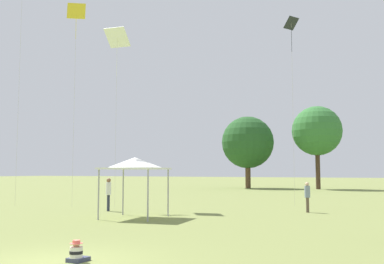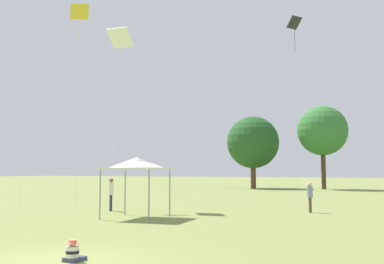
# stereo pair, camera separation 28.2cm
# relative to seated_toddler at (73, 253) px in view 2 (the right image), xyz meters

# --- Properties ---
(ground_plane) EXTENTS (300.00, 300.00, 0.00)m
(ground_plane) POSITION_rel_seated_toddler_xyz_m (-0.33, -0.38, -0.21)
(ground_plane) COLOR olive
(seated_toddler) EXTENTS (0.39, 0.49, 0.53)m
(seated_toddler) POSITION_rel_seated_toddler_xyz_m (0.00, 0.00, 0.00)
(seated_toddler) COLOR #383D56
(seated_toddler) RESTS_ON ground
(person_standing_0) EXTENTS (0.42, 0.42, 1.61)m
(person_standing_0) POSITION_rel_seated_toddler_xyz_m (2.22, 15.70, 0.76)
(person_standing_0) COLOR brown
(person_standing_0) RESTS_ON ground
(person_standing_1) EXTENTS (0.32, 0.32, 1.81)m
(person_standing_1) POSITION_rel_seated_toddler_xyz_m (-7.79, 11.58, 0.90)
(person_standing_1) COLOR #282D42
(person_standing_1) RESTS_ON ground
(canopy_tent) EXTENTS (3.08, 3.08, 2.85)m
(canopy_tent) POSITION_rel_seated_toddler_xyz_m (-4.47, 9.19, 2.33)
(canopy_tent) COLOR white
(canopy_tent) RESTS_ON ground
(kite_1) EXTENTS (1.13, 0.90, 13.15)m
(kite_1) POSITION_rel_seated_toddler_xyz_m (-11.91, 13.32, 12.02)
(kite_1) COLOR yellow
(kite_1) RESTS_ON ground
(kite_2) EXTENTS (0.94, 1.05, 12.04)m
(kite_2) POSITION_rel_seated_toddler_xyz_m (0.65, 19.36, 10.97)
(kite_2) COLOR #1E2328
(kite_2) RESTS_ON ground
(kite_5) EXTENTS (1.56, 1.25, 11.15)m
(kite_5) POSITION_rel_seated_toddler_xyz_m (-9.20, 14.10, 10.25)
(kite_5) COLOR white
(kite_5) RESTS_ON ground
(distant_tree_1) EXTENTS (6.10, 6.10, 10.20)m
(distant_tree_1) POSITION_rel_seated_toddler_xyz_m (-3.26, 47.44, 6.91)
(distant_tree_1) COLOR #473323
(distant_tree_1) RESTS_ON ground
(distant_tree_2) EXTENTS (6.73, 6.73, 9.29)m
(distant_tree_2) POSITION_rel_seated_toddler_xyz_m (-11.95, 46.51, 5.69)
(distant_tree_2) COLOR brown
(distant_tree_2) RESTS_ON ground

